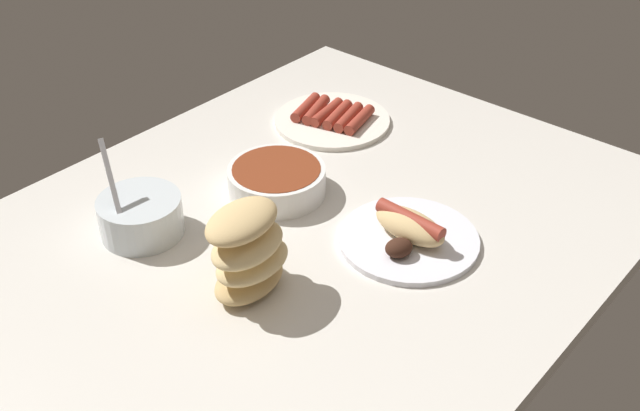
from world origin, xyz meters
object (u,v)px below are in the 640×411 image
bowl_chili (277,179)px  plate_sausages (332,118)px  bowl_coleslaw (140,214)px  plate_hotdog_assembled (409,233)px  bread_stack (248,252)px

bowl_chili → plate_sausages: 27.18cm
bowl_coleslaw → plate_hotdog_assembled: bearing=127.1°
bread_stack → plate_sausages: bread_stack is taller
bread_stack → bowl_coleslaw: size_ratio=0.91×
bread_stack → plate_sausages: bearing=-153.2°
plate_hotdog_assembled → plate_sausages: size_ratio=0.97×
bowl_chili → bowl_coleslaw: (22.51, -8.63, 0.78)cm
bread_stack → plate_hotdog_assembled: size_ratio=0.64×
plate_sausages → plate_hotdog_assembled: bearing=57.2°
bread_stack → plate_sausages: 52.78cm
bread_stack → bowl_chili: 26.14cm
plate_hotdog_assembled → plate_sausages: (-22.24, -34.52, -0.77)cm
bowl_chili → bread_stack: bearing=34.6°
bowl_chili → bowl_coleslaw: bowl_coleslaw is taller
plate_hotdog_assembled → bread_stack: bearing=-23.9°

